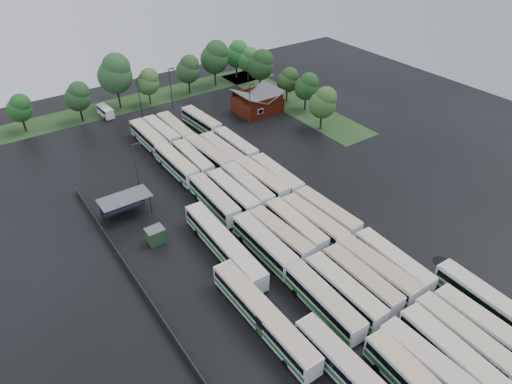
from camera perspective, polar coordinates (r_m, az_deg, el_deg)
ground at (r=69.72m, az=4.35°, el=-6.82°), size 160.00×160.00×0.00m
brick_building at (r=110.17m, az=0.19°, el=10.95°), size 10.07×8.60×5.39m
wash_shed at (r=77.12m, az=-16.17°, el=-0.88°), size 8.20×4.20×3.58m
utility_hut at (r=71.10m, az=-12.44°, el=-5.34°), size 2.70×2.20×2.62m
grass_strip_north at (r=119.78m, az=-14.92°, el=10.81°), size 80.00×10.00×0.01m
grass_strip_east at (r=116.51m, az=4.28°, el=11.22°), size 10.00×50.00×0.01m
west_fence at (r=66.93m, az=-15.41°, el=-9.72°), size 0.10×50.00×1.20m
bus_r0c0 at (r=54.92m, az=19.32°, el=-21.65°), size 3.35×12.93×3.56m
bus_r0c1 at (r=56.67m, az=21.05°, el=-19.78°), size 2.99×12.82×3.55m
bus_r0c2 at (r=58.49m, az=23.16°, el=-18.12°), size 3.41×13.20×3.64m
bus_r0c3 at (r=60.74m, az=24.53°, el=-16.19°), size 2.96×12.64×3.50m
bus_r0c4 at (r=62.69m, az=26.54°, el=-14.93°), size 2.79×12.66×3.52m
bus_r1c0 at (r=59.79m, az=8.45°, el=-13.34°), size 3.14×12.98×3.59m
bus_r1c1 at (r=61.46m, az=10.97°, el=-12.02°), size 2.87×12.82×3.56m
bus_r1c2 at (r=63.38m, az=13.02°, el=-10.64°), size 2.77×12.54×3.49m
bus_r1c3 at (r=65.10m, az=14.81°, el=-9.39°), size 3.16×13.15×3.64m
bus_r1c4 at (r=67.00m, az=16.74°, el=-8.37°), size 3.04×12.72×3.52m
bus_r2c0 at (r=66.92m, az=1.05°, el=-6.53°), size 2.93×13.12×3.64m
bus_r2c1 at (r=68.66m, az=3.06°, el=-5.43°), size 3.13×12.59×3.48m
bus_r2c2 at (r=70.44m, az=4.98°, el=-4.32°), size 2.87×12.59×3.49m
bus_r2c3 at (r=71.64m, az=7.20°, el=-3.69°), size 3.09×12.84×3.55m
bus_r2c4 at (r=73.64m, az=8.85°, el=-2.65°), size 3.16×12.80×3.54m
bus_r3c0 at (r=76.13m, az=-5.27°, el=-0.90°), size 3.16×13.11×3.63m
bus_r3c1 at (r=77.25m, az=-2.93°, el=-0.22°), size 2.83×12.95×3.60m
bus_r3c2 at (r=78.84m, az=-1.11°, el=0.66°), size 3.23×13.27×3.67m
bus_r3c3 at (r=80.59m, az=0.69°, el=1.49°), size 3.24×13.27×3.67m
bus_r3c4 at (r=81.75m, az=2.58°, el=1.95°), size 2.98×12.95×3.59m
bus_r4c0 at (r=86.46m, az=-9.89°, el=3.43°), size 2.85×13.18×3.67m
bus_r4c1 at (r=87.66m, az=-7.89°, el=4.02°), size 3.03×12.58×3.48m
bus_r4c2 at (r=88.81m, az=-6.00°, el=4.68°), size 3.42×13.32×3.68m
bus_r4c3 at (r=89.86m, az=-4.29°, el=5.10°), size 2.84×12.68×3.52m
bus_r4c4 at (r=91.66m, az=-2.57°, el=5.79°), size 2.72×12.62×3.51m
bus_r5c0 at (r=97.27m, az=-13.28°, el=6.70°), size 2.82×13.09×3.64m
bus_r5c1 at (r=98.68m, az=-11.71°, el=7.29°), size 2.92×12.67×3.51m
bus_r5c2 at (r=99.35m, az=-10.02°, el=7.72°), size 2.99×13.04×3.62m
bus_r5c4 at (r=102.20m, az=-6.85°, el=8.76°), size 3.30×12.66×3.49m
artic_bus_west_a at (r=53.49m, az=12.97°, el=-22.25°), size 2.81×18.75×3.48m
artic_bus_west_b at (r=66.94m, az=-4.03°, el=-6.61°), size 3.31×19.53×3.61m
artic_bus_west_c at (r=57.65m, az=0.91°, el=-15.22°), size 2.80×19.07×3.54m
artic_bus_east at (r=65.34m, az=28.64°, el=-13.31°), size 3.13×18.85×3.49m
minibus at (r=113.37m, az=-18.31°, el=9.58°), size 2.35×5.58×2.39m
tree_north_0 at (r=111.28m, az=-27.43°, el=9.33°), size 5.23×5.22×8.65m
tree_north_1 at (r=110.91m, az=-21.35°, el=11.10°), size 5.70×5.70×9.45m
tree_north_2 at (r=114.63m, az=-17.17°, el=14.01°), size 8.03×8.03×13.31m
tree_north_3 at (r=115.43m, az=-13.33°, el=13.31°), size 5.51×5.51×9.13m
tree_north_4 at (r=120.03m, az=-8.44°, el=14.97°), size 6.07×6.07×10.06m
tree_north_5 at (r=124.08m, az=-5.14°, el=16.49°), size 7.30×7.30×12.09m
tree_north_6 at (r=129.78m, az=-2.40°, el=16.90°), size 6.28×6.28×10.41m
tree_east_0 at (r=100.95m, az=8.44°, el=11.03°), size 5.90×5.90×9.78m
tree_east_1 at (r=110.16m, az=6.41°, el=13.01°), size 5.55×5.55×9.18m
tree_east_2 at (r=114.60m, az=4.04°, el=13.83°), size 5.24×5.24×8.69m
tree_east_3 at (r=120.20m, az=0.63°, el=15.65°), size 6.61×6.61×10.95m
tree_east_4 at (r=127.55m, az=-0.92°, el=16.27°), size 5.61×5.61×9.29m
lamp_post_ne at (r=103.48m, az=-0.73°, el=11.37°), size 1.39×0.27×9.04m
lamp_post_nw at (r=78.20m, az=-14.66°, el=2.87°), size 1.68×0.33×10.92m
lamp_post_back_w at (r=107.29m, az=-14.31°, el=11.53°), size 1.56×0.30×10.10m
lamp_post_back_e at (r=111.93m, az=-10.58°, el=12.93°), size 1.53×0.30×9.95m
puddle_0 at (r=60.45m, az=13.42°, el=-16.28°), size 5.46×5.46×0.01m
puddle_1 at (r=64.99m, az=22.63°, el=-14.01°), size 2.70×2.70×0.01m
puddle_2 at (r=65.39m, az=-2.60°, el=-10.16°), size 7.16×7.16×0.01m
puddle_3 at (r=70.90m, az=7.26°, el=-6.21°), size 5.16×5.16×0.01m
puddle_4 at (r=72.25m, az=22.15°, el=-8.11°), size 2.53×2.53×0.01m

